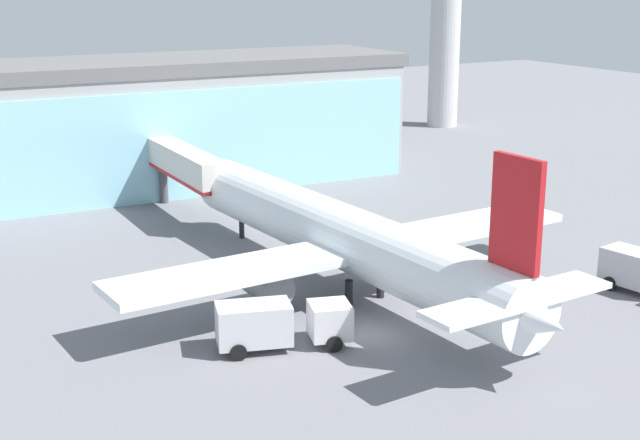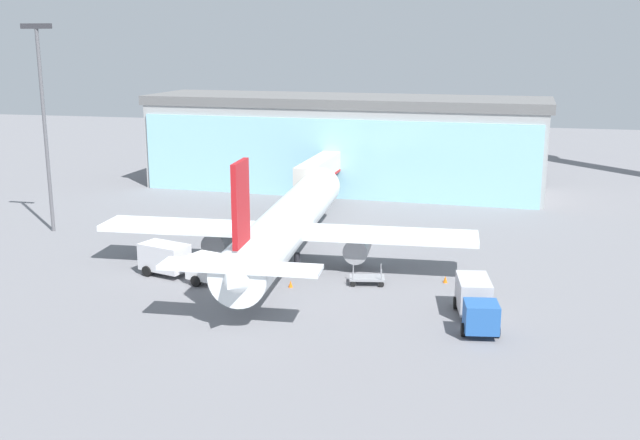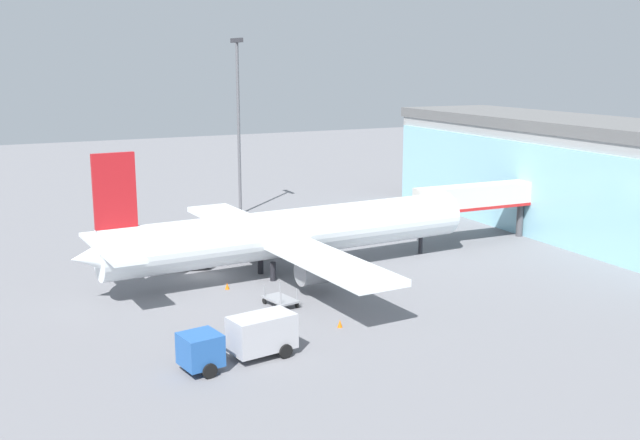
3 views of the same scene
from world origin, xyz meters
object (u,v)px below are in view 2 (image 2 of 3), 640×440
(fuel_truck, at_px, (476,301))
(safety_cone_wingtip, at_px, (445,279))
(jet_bridge, at_px, (320,170))
(catering_truck, at_px, (177,260))
(apron_light_mast, at_px, (44,113))
(airplane, at_px, (288,224))
(safety_cone_nose, at_px, (291,284))
(baggage_cart, at_px, (367,278))

(fuel_truck, relative_size, safety_cone_wingtip, 13.72)
(jet_bridge, distance_m, safety_cone_wingtip, 29.65)
(jet_bridge, height_order, catering_truck, jet_bridge)
(apron_light_mast, height_order, catering_truck, apron_light_mast)
(airplane, height_order, fuel_truck, airplane)
(safety_cone_wingtip, bearing_deg, safety_cone_nose, -161.66)
(apron_light_mast, bearing_deg, fuel_truck, -20.51)
(baggage_cart, bearing_deg, airplane, 141.55)
(fuel_truck, bearing_deg, apron_light_mast, -119.10)
(airplane, height_order, catering_truck, airplane)
(baggage_cart, height_order, safety_cone_wingtip, baggage_cart)
(apron_light_mast, distance_m, safety_cone_wingtip, 42.73)
(safety_cone_wingtip, bearing_deg, apron_light_mast, 168.84)
(jet_bridge, bearing_deg, safety_cone_nose, -170.17)
(jet_bridge, xyz_separation_m, airplane, (2.28, -22.22, -0.92))
(airplane, relative_size, baggage_cart, 12.14)
(baggage_cart, distance_m, safety_cone_nose, 6.16)
(jet_bridge, height_order, safety_cone_wingtip, jet_bridge)
(fuel_truck, relative_size, baggage_cart, 2.48)
(baggage_cart, bearing_deg, catering_truck, 176.23)
(catering_truck, height_order, fuel_truck, same)
(apron_light_mast, relative_size, baggage_cart, 6.78)
(baggage_cart, xyz_separation_m, safety_cone_wingtip, (6.10, 1.78, -0.23))
(safety_cone_nose, distance_m, safety_cone_wingtip, 12.51)
(airplane, distance_m, fuel_truck, 19.50)
(fuel_truck, bearing_deg, catering_truck, -109.24)
(catering_truck, bearing_deg, airplane, 54.26)
(catering_truck, relative_size, fuel_truck, 1.01)
(airplane, bearing_deg, safety_cone_nose, -166.21)
(fuel_truck, bearing_deg, baggage_cart, -134.59)
(safety_cone_nose, bearing_deg, fuel_truck, -16.03)
(apron_light_mast, height_order, fuel_truck, apron_light_mast)
(safety_cone_wingtip, bearing_deg, fuel_truck, -72.36)
(jet_bridge, relative_size, apron_light_mast, 0.70)
(jet_bridge, distance_m, safety_cone_nose, 29.11)
(catering_truck, relative_size, safety_cone_wingtip, 13.86)
(apron_light_mast, relative_size, airplane, 0.56)
(baggage_cart, distance_m, safety_cone_wingtip, 6.36)
(apron_light_mast, relative_size, catering_truck, 2.70)
(airplane, bearing_deg, baggage_cart, -121.37)
(jet_bridge, distance_m, baggage_cart, 28.45)
(apron_light_mast, distance_m, safety_cone_nose, 32.99)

